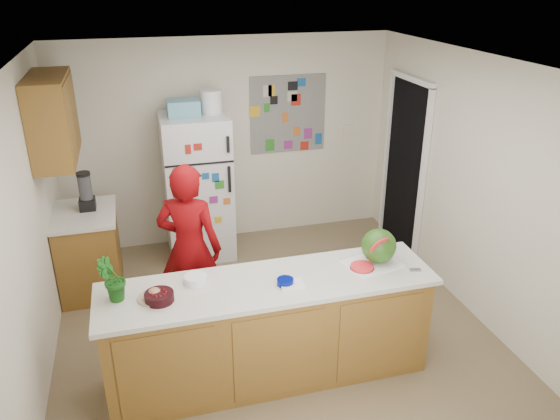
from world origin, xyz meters
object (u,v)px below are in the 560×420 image
object	(u,v)px
refrigerator	(198,187)
cherry_bowl	(159,297)
person	(190,249)
watermelon	(379,246)

from	to	relation	value
refrigerator	cherry_bowl	bearing A→B (deg)	-103.87
person	watermelon	xyz separation A→B (m)	(1.48, -0.85, 0.25)
refrigerator	person	world-z (taller)	refrigerator
person	refrigerator	bearing A→B (deg)	-76.46
person	watermelon	distance (m)	1.72
refrigerator	cherry_bowl	world-z (taller)	refrigerator
person	watermelon	size ratio (longest dim) A/B	5.68
refrigerator	person	size ratio (longest dim) A/B	1.03
refrigerator	cherry_bowl	distance (m)	2.50
cherry_bowl	watermelon	bearing A→B (deg)	3.30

